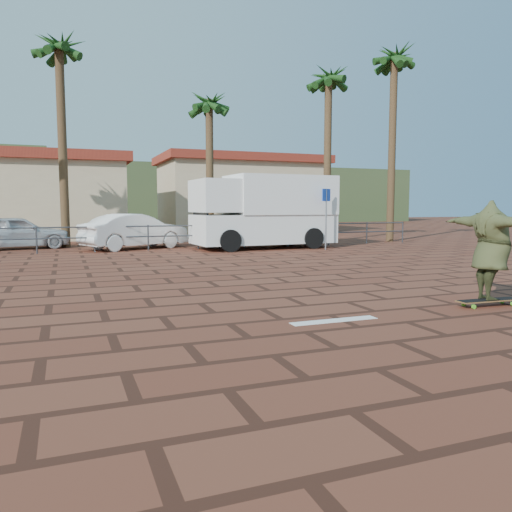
{
  "coord_description": "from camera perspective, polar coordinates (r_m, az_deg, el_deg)",
  "views": [
    {
      "loc": [
        -3.03,
        -7.65,
        1.71
      ],
      "look_at": [
        0.25,
        0.91,
        0.8
      ],
      "focal_mm": 35.0,
      "sensor_mm": 36.0,
      "label": 1
    }
  ],
  "objects": [
    {
      "name": "paint_stripe",
      "position": [
        7.64,
        8.92,
        -7.3
      ],
      "size": [
        1.4,
        0.22,
        0.01
      ],
      "primitive_type": "cube",
      "color": "white",
      "rests_on": "ground"
    },
    {
      "name": "palm_right",
      "position": [
        25.45,
        8.29,
        18.94
      ],
      "size": [
        2.4,
        2.4,
        9.05
      ],
      "color": "brown",
      "rests_on": "ground"
    },
    {
      "name": "skateboarder",
      "position": [
        9.39,
        25.26,
        0.6
      ],
      "size": [
        0.71,
        2.13,
        1.7
      ],
      "primitive_type": "imported",
      "rotation": [
        0.0,
        0.0,
        1.5
      ],
      "color": "#3E4425",
      "rests_on": "longboard"
    },
    {
      "name": "car_white",
      "position": [
        20.84,
        -13.65,
        2.76
      ],
      "size": [
        4.57,
        3.12,
        1.42
      ],
      "primitive_type": "imported",
      "rotation": [
        0.0,
        0.0,
        1.98
      ],
      "color": "white",
      "rests_on": "ground"
    },
    {
      "name": "hill_front",
      "position": [
        57.74,
        -18.12,
        6.66
      ],
      "size": [
        70.0,
        18.0,
        6.0
      ],
      "primitive_type": "cube",
      "color": "#384C28",
      "rests_on": "ground"
    },
    {
      "name": "building_west",
      "position": [
        29.8,
        -26.89,
        6.15
      ],
      "size": [
        12.6,
        7.6,
        4.5
      ],
      "color": "beige",
      "rests_on": "ground"
    },
    {
      "name": "guardrail",
      "position": [
        19.9,
        -12.23,
        2.57
      ],
      "size": [
        24.06,
        0.06,
        1.0
      ],
      "color": "#47494F",
      "rests_on": "ground"
    },
    {
      "name": "longboard",
      "position": [
        9.5,
        25.04,
        -4.65
      ],
      "size": [
        1.2,
        0.33,
        0.12
      ],
      "rotation": [
        0.0,
        0.0,
        -0.06
      ],
      "color": "olive",
      "rests_on": "ground"
    },
    {
      "name": "palm_far_right",
      "position": [
        26.43,
        15.52,
        20.37
      ],
      "size": [
        2.4,
        2.4,
        10.05
      ],
      "color": "brown",
      "rests_on": "ground"
    },
    {
      "name": "building_east",
      "position": [
        33.52,
        -1.8,
        7.07
      ],
      "size": [
        10.6,
        6.6,
        5.0
      ],
      "color": "beige",
      "rests_on": "ground"
    },
    {
      "name": "campervan",
      "position": [
        20.65,
        0.99,
        5.26
      ],
      "size": [
        5.85,
        2.74,
        2.98
      ],
      "rotation": [
        0.0,
        0.0,
        0.05
      ],
      "color": "white",
      "rests_on": "ground"
    },
    {
      "name": "palm_left",
      "position": [
        23.49,
        -21.6,
        20.69
      ],
      "size": [
        2.4,
        2.4,
        9.45
      ],
      "color": "brown",
      "rests_on": "ground"
    },
    {
      "name": "palm_center",
      "position": [
        24.5,
        -5.38,
        16.58
      ],
      "size": [
        2.4,
        2.4,
        7.75
      ],
      "color": "brown",
      "rests_on": "ground"
    },
    {
      "name": "street_sign",
      "position": [
        20.17,
        8.01,
        5.55
      ],
      "size": [
        0.46,
        0.24,
        2.42
      ],
      "rotation": [
        0.0,
        0.0,
        0.42
      ],
      "color": "gray",
      "rests_on": "ground"
    },
    {
      "name": "car_silver",
      "position": [
        22.34,
        -25.65,
        2.46
      ],
      "size": [
        4.23,
        2.36,
        1.36
      ],
      "primitive_type": "imported",
      "rotation": [
        0.0,
        0.0,
        1.77
      ],
      "color": "silver",
      "rests_on": "ground"
    },
    {
      "name": "ground",
      "position": [
        8.4,
        0.62,
        -6.07
      ],
      "size": [
        120.0,
        120.0,
        0.0
      ],
      "primitive_type": "plane",
      "color": "brown",
      "rests_on": "ground"
    }
  ]
}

